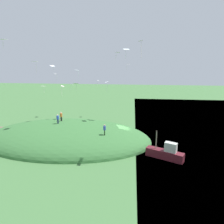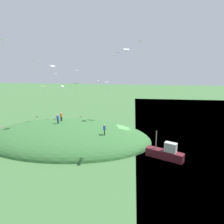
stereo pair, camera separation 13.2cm
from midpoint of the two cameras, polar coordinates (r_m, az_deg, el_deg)
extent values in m
plane|color=#3F6B39|center=(40.74, 2.93, -7.14)|extent=(160.00, 160.00, 0.00)
ellipsoid|color=#356934|center=(41.10, -11.71, -7.25)|extent=(31.02, 18.43, 6.38)
cube|color=#511820|center=(34.12, 13.81, -10.87)|extent=(5.66, 3.71, 1.30)
cube|color=#B1B8AB|center=(33.33, 15.36, -9.02)|extent=(1.96, 1.58, 1.44)
cylinder|color=gray|center=(33.72, 11.73, -7.23)|extent=(0.14, 0.14, 2.83)
cube|color=navy|center=(40.31, -14.02, -2.41)|extent=(0.25, 0.14, 0.82)
cylinder|color=blue|center=(40.11, -14.08, -1.41)|extent=(0.46, 0.46, 0.65)
sphere|color=beige|center=(40.00, -14.12, -0.80)|extent=(0.25, 0.25, 0.25)
cube|color=black|center=(35.36, -1.90, -5.44)|extent=(0.19, 0.26, 0.86)
cylinder|color=#3751A8|center=(35.10, -1.91, -4.25)|extent=(0.53, 0.53, 0.68)
sphere|color=tan|center=(34.95, -1.92, -3.52)|extent=(0.26, 0.26, 0.26)
cube|color=black|center=(41.93, -13.17, -1.76)|extent=(0.26, 0.28, 0.84)
cylinder|color=orange|center=(41.73, -13.23, -0.77)|extent=(0.64, 0.64, 0.67)
sphere|color=beige|center=(41.61, -13.27, -0.16)|extent=(0.25, 0.25, 0.25)
cube|color=white|center=(50.22, -15.37, 11.68)|extent=(1.18, 1.37, 0.30)
cylinder|color=white|center=(50.29, -15.12, 10.44)|extent=(0.10, 0.15, 1.62)
cube|color=white|center=(42.49, -9.16, 10.85)|extent=(0.83, 1.03, 0.12)
cylinder|color=white|center=(42.79, -8.78, 9.81)|extent=(0.06, 0.11, 1.16)
cube|color=white|center=(41.70, 3.93, 16.24)|extent=(1.31, 1.11, 0.23)
cylinder|color=white|center=(41.67, 3.78, 14.79)|extent=(0.13, 0.19, 1.56)
cube|color=silver|center=(44.04, -17.72, 6.57)|extent=(1.24, 1.09, 0.13)
cylinder|color=silver|center=(44.10, -17.42, 5.59)|extent=(0.11, 0.17, 1.02)
cube|color=silver|center=(40.08, -19.70, 12.47)|extent=(1.02, 0.72, 0.07)
cylinder|color=silver|center=(39.93, -19.30, 10.84)|extent=(0.26, 0.19, 1.79)
cube|color=silver|center=(40.31, 1.54, 15.55)|extent=(1.20, 1.35, 0.10)
cylinder|color=silver|center=(40.56, 1.19, 14.44)|extent=(0.18, 0.17, 1.01)
cube|color=white|center=(45.19, -10.67, 7.22)|extent=(1.15, 1.10, 0.22)
cylinder|color=white|center=(45.41, -10.70, 6.33)|extent=(0.12, 0.10, 0.98)
cube|color=silver|center=(43.43, -9.38, 7.45)|extent=(1.33, 1.09, 0.27)
cylinder|color=silver|center=(43.45, -9.30, 6.31)|extent=(0.19, 0.11, 1.14)
cube|color=white|center=(55.47, -14.62, 9.75)|extent=(1.01, 1.03, 0.04)
cylinder|color=white|center=(55.57, -14.25, 8.92)|extent=(0.20, 0.12, 1.25)
cube|color=white|center=(48.38, 4.42, 12.53)|extent=(0.98, 1.00, 0.06)
cylinder|color=white|center=(48.16, 4.07, 11.57)|extent=(0.15, 0.16, 1.19)
cube|color=white|center=(42.71, -1.32, 7.93)|extent=(0.70, 0.97, 0.24)
cylinder|color=white|center=(42.63, -1.22, 6.45)|extent=(0.23, 0.22, 1.70)
cube|color=white|center=(36.62, -26.81, 16.81)|extent=(1.33, 1.10, 0.04)
cylinder|color=white|center=(36.75, -26.77, 15.58)|extent=(0.06, 0.18, 0.98)
cube|color=silver|center=(53.86, -3.59, 8.32)|extent=(0.63, 0.79, 0.07)
cylinder|color=silver|center=(53.71, -3.81, 7.51)|extent=(0.05, 0.20, 1.12)
cube|color=#F4DDD0|center=(29.36, 7.62, 18.16)|extent=(0.57, 0.80, 0.12)
cylinder|color=#F4DDD0|center=(29.14, 7.82, 15.88)|extent=(0.13, 0.19, 1.95)
cube|color=#F6DBD6|center=(44.17, -12.88, 6.71)|extent=(0.70, 0.95, 0.24)
cylinder|color=#F6DBD6|center=(44.63, -13.06, 5.28)|extent=(0.12, 0.18, 1.87)
camera|label=1|loc=(0.07, -89.90, 0.03)|focal=34.53mm
camera|label=2|loc=(0.07, 90.10, -0.03)|focal=34.53mm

